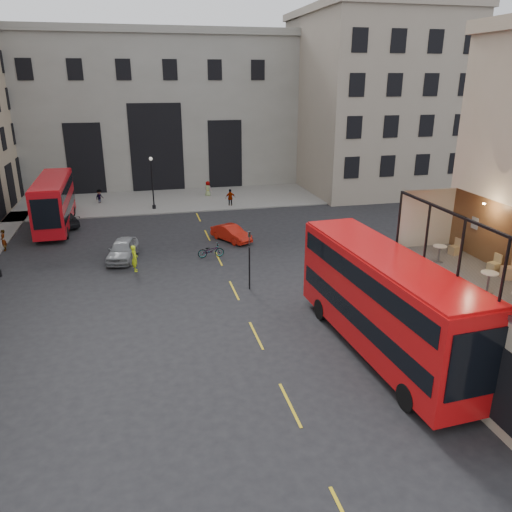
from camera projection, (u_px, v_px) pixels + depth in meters
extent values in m
plane|color=black|center=(336.00, 398.00, 20.88)|extent=(140.00, 140.00, 0.00)
cube|color=black|center=(447.00, 342.00, 21.29)|extent=(0.08, 9.20, 3.00)
cube|color=beige|center=(426.00, 218.00, 24.83)|extent=(3.00, 0.04, 2.90)
cube|color=black|center=(499.00, 215.00, 19.77)|extent=(3.00, 10.00, 0.04)
cube|color=slate|center=(456.00, 284.00, 20.38)|extent=(0.12, 10.00, 0.18)
cube|color=black|center=(466.00, 219.00, 19.46)|extent=(0.12, 10.00, 0.10)
cube|color=beige|center=(475.00, 223.00, 23.44)|extent=(0.04, 0.45, 0.55)
cylinder|color=#FFD899|center=(484.00, 204.00, 21.79)|extent=(0.12, 0.12, 0.05)
cube|color=tan|center=(479.00, 333.00, 21.53)|extent=(3.00, 11.00, 4.50)
cube|color=slate|center=(488.00, 284.00, 20.76)|extent=(3.00, 10.00, 0.10)
cube|color=gray|center=(153.00, 110.00, 60.73)|extent=(34.00, 10.00, 18.00)
cube|color=gray|center=(147.00, 33.00, 57.83)|extent=(35.00, 10.60, 0.80)
cube|color=black|center=(157.00, 148.00, 57.46)|extent=(6.00, 0.12, 10.00)
cube|color=black|center=(85.00, 159.00, 56.06)|extent=(4.00, 0.12, 8.00)
cube|color=black|center=(225.00, 155.00, 59.54)|extent=(4.00, 0.12, 8.00)
cube|color=gray|center=(371.00, 102.00, 58.51)|extent=(16.00, 18.00, 20.00)
cube|color=gray|center=(378.00, 11.00, 55.27)|extent=(16.60, 18.60, 0.80)
cube|color=slate|center=(153.00, 200.00, 54.36)|extent=(40.00, 12.00, 0.12)
cylinder|color=black|center=(249.00, 268.00, 31.18)|extent=(0.10, 0.10, 2.80)
imported|color=black|center=(249.00, 240.00, 30.54)|extent=(0.16, 0.20, 1.00)
cylinder|color=black|center=(50.00, 217.00, 42.79)|extent=(0.10, 0.10, 2.80)
imported|color=black|center=(47.00, 195.00, 42.15)|extent=(0.16, 0.20, 1.00)
cylinder|color=black|center=(153.00, 185.00, 49.88)|extent=(0.14, 0.14, 5.00)
cylinder|color=black|center=(154.00, 207.00, 50.63)|extent=(0.36, 0.36, 0.50)
sphere|color=silver|center=(151.00, 159.00, 48.98)|extent=(0.36, 0.36, 0.36)
cube|color=red|center=(383.00, 301.00, 23.58)|extent=(3.66, 12.76, 4.47)
cube|color=black|center=(382.00, 313.00, 23.79)|extent=(3.65, 12.08, 0.92)
cube|color=black|center=(386.00, 274.00, 23.12)|extent=(3.65, 12.08, 0.92)
cube|color=red|center=(387.00, 256.00, 22.81)|extent=(3.53, 12.50, 0.14)
cylinder|color=black|center=(321.00, 309.00, 27.56)|extent=(0.39, 1.16, 1.15)
cylinder|color=black|center=(363.00, 303.00, 28.29)|extent=(0.39, 1.16, 1.15)
cylinder|color=black|center=(407.00, 397.00, 19.96)|extent=(0.39, 1.16, 1.15)
cylinder|color=black|center=(462.00, 386.00, 20.68)|extent=(0.39, 1.16, 1.15)
cube|color=red|center=(54.00, 201.00, 44.03)|extent=(2.81, 11.12, 3.92)
cube|color=black|center=(55.00, 207.00, 44.21)|extent=(2.83, 10.52, 0.80)
cube|color=black|center=(52.00, 188.00, 43.62)|extent=(2.83, 10.52, 0.80)
cube|color=red|center=(51.00, 179.00, 43.36)|extent=(2.70, 10.89, 0.12)
cylinder|color=black|center=(48.00, 213.00, 47.60)|extent=(0.31, 1.01, 1.00)
cylinder|color=black|center=(73.00, 211.00, 48.15)|extent=(0.31, 1.01, 1.00)
cylinder|color=black|center=(37.00, 235.00, 40.86)|extent=(0.31, 1.01, 1.00)
cylinder|color=black|center=(66.00, 233.00, 41.41)|extent=(0.31, 1.01, 1.00)
imported|color=gray|center=(123.00, 250.00, 36.58)|extent=(2.62, 4.69, 1.51)
imported|color=#AD160A|center=(231.00, 233.00, 40.81)|extent=(3.09, 4.09, 1.29)
imported|color=black|center=(64.00, 219.00, 44.85)|extent=(3.50, 4.84, 1.30)
imported|color=gray|center=(211.00, 251.00, 37.12)|extent=(1.96, 0.71, 1.02)
imported|color=#DCFF1A|center=(135.00, 258.00, 34.31)|extent=(0.49, 0.71, 1.86)
imported|color=gray|center=(67.00, 209.00, 47.16)|extent=(0.98, 0.79, 1.92)
imported|color=gray|center=(100.00, 197.00, 52.67)|extent=(1.11, 1.15, 1.57)
imported|color=gray|center=(230.00, 198.00, 51.63)|extent=(1.09, 0.48, 1.84)
imported|color=gray|center=(208.00, 189.00, 56.09)|extent=(1.00, 0.98, 1.74)
imported|color=gray|center=(3.00, 240.00, 38.42)|extent=(0.48, 0.66, 1.67)
cylinder|color=white|center=(490.00, 273.00, 19.61)|extent=(0.66, 0.66, 0.04)
cylinder|color=slate|center=(488.00, 282.00, 19.74)|extent=(0.09, 0.09, 0.77)
cylinder|color=slate|center=(487.00, 291.00, 19.87)|extent=(0.49, 0.49, 0.03)
cylinder|color=white|center=(440.00, 246.00, 22.90)|extent=(0.62, 0.62, 0.04)
cylinder|color=slate|center=(439.00, 254.00, 23.02)|extent=(0.08, 0.08, 0.72)
cylinder|color=slate|center=(438.00, 261.00, 23.15)|extent=(0.45, 0.45, 0.03)
cube|color=tan|center=(508.00, 273.00, 21.12)|extent=(0.57, 0.57, 0.51)
cube|color=#D4B87A|center=(493.00, 267.00, 21.80)|extent=(0.48, 0.48, 0.44)
cube|color=#D4B87A|center=(498.00, 258.00, 21.73)|extent=(0.11, 0.41, 0.39)
cube|color=tan|center=(454.00, 250.00, 23.99)|extent=(0.46, 0.46, 0.43)
cube|color=tan|center=(458.00, 242.00, 23.92)|extent=(0.11, 0.40, 0.38)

